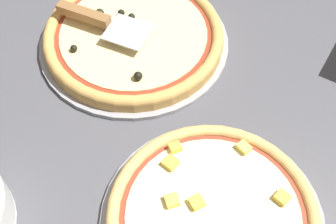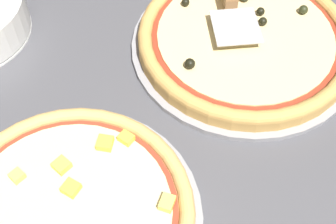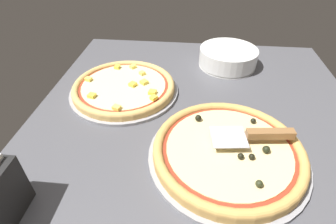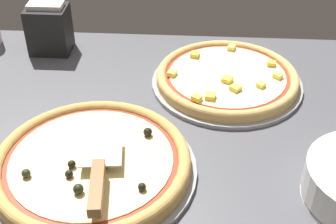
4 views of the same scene
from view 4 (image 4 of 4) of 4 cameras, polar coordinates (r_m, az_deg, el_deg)
name	(u,v)px [view 4 (image 4 of 4)]	position (r cm, az deg, el deg)	size (l,w,h in cm)	color
ground_plane	(143,155)	(96.26, -3.10, -5.26)	(122.50, 100.77, 3.60)	#4C4C51
pizza_pan_front	(93,170)	(90.52, -9.13, -7.05)	(39.62, 39.62, 1.00)	#939399
pizza_front	(92,162)	(89.08, -9.26, -6.06)	(37.24, 37.24, 4.27)	tan
pizza_pan_back	(227,83)	(114.64, 7.16, 3.54)	(36.33, 36.33, 1.00)	#939399
pizza_back	(227,77)	(113.70, 7.22, 4.28)	(34.15, 34.15, 3.01)	#DBAD60
serving_spatula	(98,178)	(80.87, -8.56, -7.94)	(8.68, 20.63, 2.00)	#B7B7BC
napkin_holder	(49,28)	(129.86, -14.29, 9.84)	(10.63, 8.60, 13.66)	black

